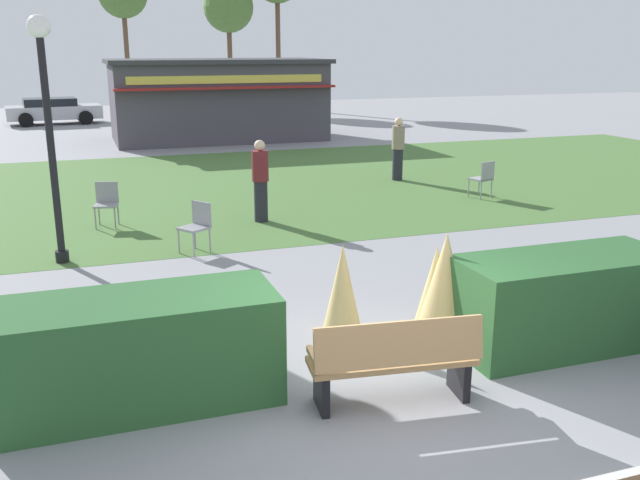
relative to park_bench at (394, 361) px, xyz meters
name	(u,v)px	position (x,y,z in m)	size (l,w,h in m)	color
ground_plane	(381,400)	(-0.08, 0.11, -0.48)	(80.00, 80.00, 0.00)	gray
lawn_patch	(194,189)	(-0.08, 11.84, -0.48)	(36.00, 12.00, 0.01)	#446B33
park_bench	(394,361)	(0.00, 0.00, 0.00)	(1.75, 0.73, 0.95)	tan
hedge_left	(139,352)	(-2.40, 0.88, 0.08)	(2.76, 1.10, 1.12)	#28562B
hedge_right	(564,301)	(2.55, 0.68, 0.08)	(2.66, 1.10, 1.12)	#28562B
ornamental_grass_behind_left	(343,290)	(0.15, 1.85, 0.11)	(0.52, 0.52, 1.18)	tan
ornamental_grass_behind_right	(174,315)	(-1.90, 2.00, -0.01)	(0.58, 0.58, 0.94)	tan
ornamental_grass_behind_center	(435,292)	(1.20, 1.39, 0.11)	(0.58, 0.58, 1.18)	tan
ornamental_grass_behind_far	(445,289)	(1.21, 1.19, 0.22)	(0.75, 0.75, 1.40)	tan
lamppost_mid	(47,111)	(-3.20, 6.25, 2.04)	(0.36, 0.36, 3.99)	black
food_kiosk	(217,99)	(2.50, 21.61, 1.06)	(8.19, 4.68, 3.06)	#47424C
cafe_chair_west	(484,176)	(6.29, 8.44, 0.05)	(0.56, 0.56, 0.89)	gray
cafe_chair_east	(197,223)	(-0.93, 6.12, 0.05)	(0.61, 0.61, 0.89)	gray
cafe_chair_center	(107,200)	(-2.34, 8.57, 0.05)	(0.53, 0.53, 0.89)	gray
person_strolling	(260,180)	(0.68, 7.93, 0.38)	(0.34, 0.34, 1.69)	#23232D
person_standing	(398,148)	(5.36, 11.26, 0.38)	(0.34, 0.34, 1.69)	#23232D
parked_car_west_slot	(53,110)	(-3.73, 29.70, 0.16)	(4.36, 2.38, 1.20)	#B7BABF
tree_center_bg	(228,8)	(5.88, 34.76, 5.13)	(2.80, 2.80, 7.07)	brown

